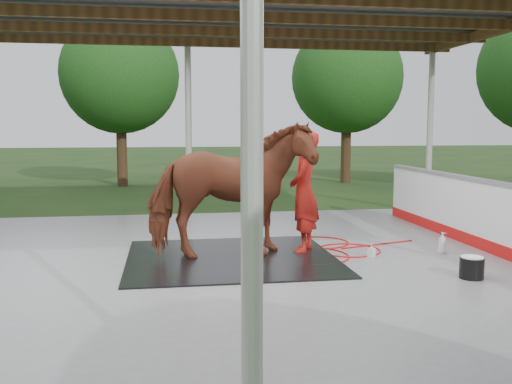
{
  "coord_description": "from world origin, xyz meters",
  "views": [
    {
      "loc": [
        -0.51,
        -8.09,
        2.05
      ],
      "look_at": [
        0.88,
        0.67,
        1.03
      ],
      "focal_mm": 40.0,
      "sensor_mm": 36.0,
      "label": 1
    }
  ],
  "objects": [
    {
      "name": "ground",
      "position": [
        0.0,
        0.0,
        0.0
      ],
      "size": [
        100.0,
        100.0,
        0.0
      ],
      "primitive_type": "plane",
      "color": "#1E3814"
    },
    {
      "name": "concrete_slab",
      "position": [
        0.0,
        0.0,
        0.03
      ],
      "size": [
        12.0,
        10.0,
        0.05
      ],
      "primitive_type": "cube",
      "color": "slate",
      "rests_on": "ground"
    },
    {
      "name": "dasher_board",
      "position": [
        4.6,
        0.0,
        0.59
      ],
      "size": [
        0.16,
        8.0,
        1.15
      ],
      "color": "#B8100F",
      "rests_on": "concrete_slab"
    },
    {
      "name": "tree_belt",
      "position": [
        0.3,
        0.9,
        3.79
      ],
      "size": [
        28.0,
        28.0,
        5.8
      ],
      "color": "#382314",
      "rests_on": "ground"
    },
    {
      "name": "rubber_mat",
      "position": [
        0.45,
        0.38,
        0.06
      ],
      "size": [
        3.13,
        2.93,
        0.02
      ],
      "primitive_type": "cube",
      "color": "black",
      "rests_on": "concrete_slab"
    },
    {
      "name": "horse",
      "position": [
        0.45,
        0.38,
        1.1
      ],
      "size": [
        2.54,
        1.35,
        2.06
      ],
      "primitive_type": "imported",
      "rotation": [
        0.0,
        0.0,
        1.67
      ],
      "color": "brown",
      "rests_on": "rubber_mat"
    },
    {
      "name": "handler",
      "position": [
        1.65,
        0.68,
        1.02
      ],
      "size": [
        0.71,
        0.83,
        1.93
      ],
      "primitive_type": "imported",
      "rotation": [
        0.0,
        0.0,
        -1.99
      ],
      "color": "#B31A13",
      "rests_on": "concrete_slab"
    },
    {
      "name": "wash_bucket",
      "position": [
        3.46,
        -1.26,
        0.2
      ],
      "size": [
        0.32,
        0.32,
        0.29
      ],
      "color": "black",
      "rests_on": "concrete_slab"
    },
    {
      "name": "soap_bottle_a",
      "position": [
        3.78,
        0.19,
        0.22
      ],
      "size": [
        0.18,
        0.18,
        0.34
      ],
      "primitive_type": "imported",
      "rotation": [
        0.0,
        0.0,
        0.47
      ],
      "color": "silver",
      "rests_on": "concrete_slab"
    },
    {
      "name": "soap_bottle_b",
      "position": [
        2.59,
        0.11,
        0.16
      ],
      "size": [
        0.14,
        0.14,
        0.21
      ],
      "primitive_type": "imported",
      "rotation": [
        0.0,
        0.0,
        -0.82
      ],
      "color": "#338CD8",
      "rests_on": "concrete_slab"
    },
    {
      "name": "hose_coil",
      "position": [
        1.95,
        0.75,
        0.06
      ],
      "size": [
        2.73,
        2.11,
        0.02
      ],
      "color": "#B30E0C",
      "rests_on": "concrete_slab"
    }
  ]
}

